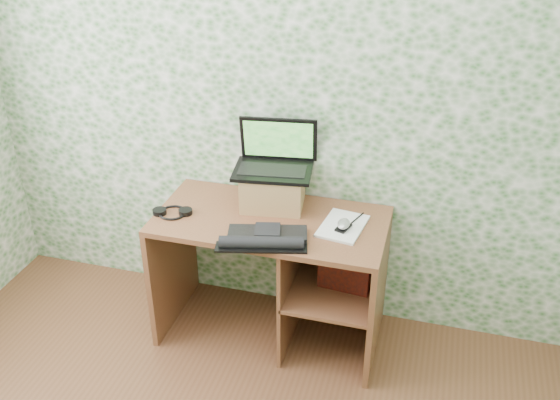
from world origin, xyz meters
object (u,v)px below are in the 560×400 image
(laptop, at_px, (275,158))
(notepad, at_px, (343,226))
(desk, at_px, (286,261))
(keyboard, at_px, (265,238))
(riser, at_px, (273,189))

(laptop, distance_m, notepad, 0.50)
(desk, xyz_separation_m, notepad, (0.30, -0.01, 0.28))
(laptop, bearing_deg, notepad, -31.04)
(desk, xyz_separation_m, keyboard, (-0.04, -0.25, 0.29))
(riser, height_order, laptop, laptop)
(notepad, bearing_deg, keyboard, -137.25)
(desk, height_order, riser, riser)
(riser, relative_size, laptop, 0.73)
(laptop, bearing_deg, riser, -97.95)
(riser, xyz_separation_m, keyboard, (0.06, -0.36, -0.07))
(riser, relative_size, keyboard, 0.71)
(laptop, relative_size, notepad, 1.52)
(keyboard, bearing_deg, notepad, 20.78)
(notepad, bearing_deg, desk, -174.38)
(laptop, height_order, keyboard, laptop)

